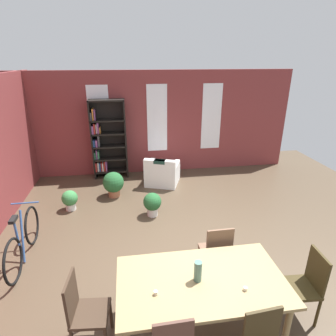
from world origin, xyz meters
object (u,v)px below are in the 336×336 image
at_px(potted_plant_by_shelf, 152,203).
at_px(dining_chair_head_right, 306,284).
at_px(dining_table, 201,285).
at_px(dining_chair_head_left, 84,310).
at_px(dining_chair_far_right, 216,251).
at_px(bookshelf_tall, 107,140).
at_px(armchair_white, 162,174).
at_px(potted_plant_corner, 70,199).
at_px(potted_plant_window, 113,183).
at_px(bicycle_second, 23,241).
at_px(vase_on_table, 198,271).

bearing_deg(potted_plant_by_shelf, dining_chair_head_right, -58.91).
height_order(dining_table, dining_chair_head_left, dining_chair_head_left).
bearing_deg(dining_chair_far_right, bookshelf_tall, 112.40).
distance_m(armchair_white, potted_plant_corner, 2.40).
distance_m(dining_table, bookshelf_tall, 5.14).
bearing_deg(potted_plant_window, dining_chair_head_right, -56.54).
distance_m(dining_chair_head_right, bicycle_second, 4.19).
xyz_separation_m(vase_on_table, potted_plant_window, (-1.09, 3.72, -0.55)).
xyz_separation_m(armchair_white, potted_plant_corner, (-2.15, -1.05, -0.03)).
bearing_deg(dining_chair_head_left, vase_on_table, -0.31).
bearing_deg(potted_plant_window, dining_chair_head_left, -92.98).
distance_m(dining_table, bicycle_second, 3.04).
height_order(dining_chair_far_right, bicycle_second, dining_chair_far_right).
relative_size(armchair_white, potted_plant_corner, 2.30).
bearing_deg(potted_plant_by_shelf, bicycle_second, -154.76).
bearing_deg(bicycle_second, potted_plant_window, 56.16).
distance_m(bicycle_second, potted_plant_by_shelf, 2.43).
distance_m(dining_table, dining_chair_far_right, 0.89).
bearing_deg(vase_on_table, dining_chair_far_right, 57.74).
height_order(dining_chair_head_left, potted_plant_window, dining_chair_head_left).
bearing_deg(potted_plant_by_shelf, dining_chair_head_left, -110.63).
relative_size(armchair_white, potted_plant_by_shelf, 2.02).
bearing_deg(dining_chair_far_right, armchair_white, 95.39).
bearing_deg(dining_chair_head_left, armchair_white, 71.48).
height_order(dining_table, potted_plant_window, dining_table).
xyz_separation_m(dining_chair_far_right, bookshelf_tall, (-1.73, 4.20, 0.52)).
bearing_deg(dining_chair_head_left, potted_plant_window, 87.02).
xyz_separation_m(vase_on_table, potted_plant_corner, (-2.01, 3.21, -0.64)).
height_order(dining_chair_far_right, armchair_white, dining_chair_far_right).
xyz_separation_m(bookshelf_tall, potted_plant_by_shelf, (0.99, -2.25, -0.75)).
xyz_separation_m(dining_chair_head_left, potted_plant_by_shelf, (1.02, 2.71, -0.22)).
bearing_deg(vase_on_table, potted_plant_window, 106.28).
relative_size(dining_chair_far_right, potted_plant_by_shelf, 1.87).
relative_size(dining_chair_head_right, potted_plant_corner, 2.13).
distance_m(dining_chair_head_left, potted_plant_corner, 3.30).
relative_size(potted_plant_corner, potted_plant_window, 0.74).
bearing_deg(potted_plant_by_shelf, potted_plant_corner, 163.96).
relative_size(bicycle_second, potted_plant_corner, 3.67).
bearing_deg(potted_plant_window, dining_chair_far_right, -62.17).
xyz_separation_m(dining_chair_head_left, dining_chair_head_right, (2.66, -0.01, 0.00)).
bearing_deg(potted_plant_window, dining_table, -73.05).
relative_size(bicycle_second, potted_plant_window, 2.71).
bearing_deg(potted_plant_window, bicycle_second, -123.84).
height_order(dining_table, bicycle_second, bicycle_second).
xyz_separation_m(dining_table, vase_on_table, (-0.05, -0.00, 0.20)).
height_order(dining_chair_far_right, bookshelf_tall, bookshelf_tall).
height_order(bicycle_second, potted_plant_by_shelf, bicycle_second).
xyz_separation_m(dining_chair_head_left, potted_plant_window, (0.19, 3.72, -0.18)).
height_order(dining_table, armchair_white, dining_table).
distance_m(dining_table, potted_plant_window, 3.91).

